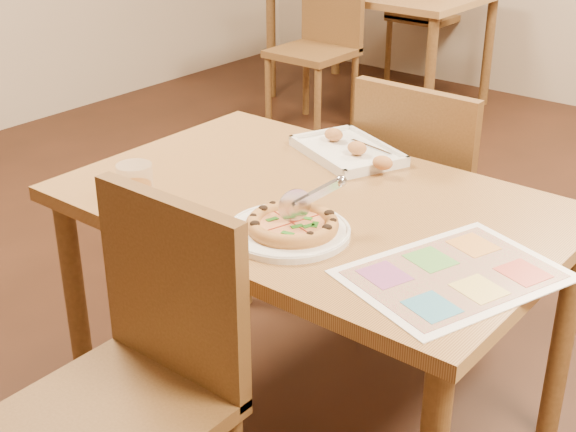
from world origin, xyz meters
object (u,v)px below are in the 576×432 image
Objects in this scene: chair_far at (425,182)px; bg_chair_near at (323,30)px; plate at (288,232)px; pizza_cutter at (310,197)px; pizza at (292,224)px; appetizer_tray at (349,152)px; dining_table at (313,227)px; bg_table at (380,2)px; bg_chair_far at (420,2)px; chair_near at (146,350)px; menu at (454,275)px; glass_tumbler at (136,188)px.

bg_chair_near is (-1.60, 1.60, 0.00)m from chair_far.
pizza_cutter reaches higher than plate.
pizza_cutter is at bearing 67.44° from pizza.
bg_chair_near reaches higher than appetizer_tray.
pizza_cutter is (0.11, -0.16, 0.17)m from dining_table.
bg_chair_near is at bearing -90.00° from bg_table.
bg_chair_far is 3.35m from appetizer_tray.
chair_near is 2.11× the size of pizza.
plate is at bearing -169.65° from menu.
appetizer_tray is at bearing -51.54° from bg_chair_near.
menu is (0.49, -0.74, 0.16)m from chair_far.
glass_tumbler reaches higher than appetizer_tray.
pizza is 0.08m from pizza_cutter.
pizza_cutter is 0.39m from menu.
chair_far is at bearing -53.95° from bg_table.
dining_table is 2.77× the size of bg_chair_near.
bg_chair_far reaches higher than menu.
chair_near is 0.69m from menu.
bg_table is at bearing 112.22° from glass_tumbler.
dining_table is 3.22m from bg_table.
glass_tumbler is (-0.32, 0.28, 0.20)m from chair_near.
bg_chair_far is (-1.60, 2.70, 0.00)m from chair_far.
bg_chair_far reaches higher than glass_tumbler.
bg_chair_far reaches higher than appetizer_tray.
plate is (0.08, 0.39, 0.16)m from chair_near.
bg_chair_near is 4.12× the size of glass_tumbler.
chair_near is 1.20× the size of appetizer_tray.
dining_table is 8.80× the size of pizza_cutter.
chair_far is 1.03× the size of menu.
dining_table is 0.26m from pizza_cutter.
bg_chair_near is (-1.60, 2.80, 0.00)m from chair_near.
pizza_cutter is 0.52m from appetizer_tray.
chair_far reaches higher than pizza.
pizza_cutter is (0.11, 0.45, 0.24)m from chair_near.
chair_far is 0.83m from plate.
chair_near reaches higher than menu.
chair_near is 1.03× the size of menu.
menu is (0.40, 0.07, -0.03)m from pizza.
bg_chair_near reaches higher than pizza_cutter.
bg_chair_near reaches higher than menu.
menu is (0.81, 0.19, -0.05)m from glass_tumbler.
bg_chair_far is at bearing 115.77° from pizza.
chair_far is at bearing 37.70° from pizza_cutter.
bg_chair_near is 3.18× the size of pizza_cutter.
dining_table is 0.25m from pizza.
dining_table is 2.77× the size of chair_far.
pizza is (1.69, -3.00, 0.11)m from bg_table.
chair_far is at bearing 90.00° from dining_table.
chair_far and bg_chair_far have the same top height.
chair_near reaches higher than pizza.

